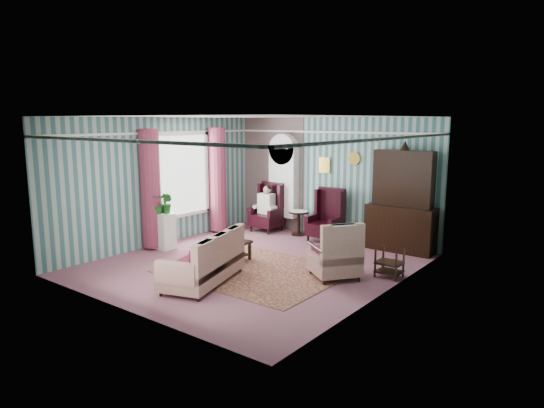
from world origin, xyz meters
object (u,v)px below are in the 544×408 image
Objects in this scene: sofa at (203,253)px; wingback_left at (266,207)px; coffee_table at (229,249)px; plant_stand at (162,231)px; floral_armchair at (335,252)px; wingback_right at (325,215)px; nest_table at (389,263)px; seated_woman at (266,209)px; dresser_hutch at (402,198)px; bookcase at (283,187)px; round_side_table at (299,223)px.

wingback_left is at bearing 5.20° from sofa.
wingback_left reaches higher than sofa.
plant_stand is at bearing -171.15° from coffee_table.
wingback_left is 1.56× the size of plant_stand.
floral_armchair is at bearing 7.68° from plant_stand.
wingback_right reaches higher than nest_table.
seated_woman is at bearing 0.00° from wingback_left.
wingback_left is 2.87m from plant_stand.
wingback_left is 3.96m from floral_armchair.
plant_stand is 0.43× the size of sofa.
coffee_table is at bearing -132.83° from dresser_hutch.
nest_table is (2.32, -1.55, -0.35)m from wingback_right.
coffee_table is at bearing -76.20° from bookcase.
coffee_table is (-0.65, 1.38, -0.35)m from sofa.
dresser_hutch reaches higher than floral_armchair.
seated_woman is at bearing -122.66° from bookcase.
sofa is (-2.47, -2.30, 0.28)m from nest_table.
seated_woman is 1.24× the size of floral_armchair.
bookcase is 4.05m from floral_armchair.
round_side_table is at bearing -7.43° from sofa.
seated_woman is at bearing -175.59° from dresser_hutch.
floral_armchair is at bearing -54.91° from wingback_right.
dresser_hutch is at bearing 4.41° from seated_woman.
round_side_table is 4.07m from sofa.
wingback_right reaches higher than sofa.
bookcase is 2.35× the size of floral_armchair.
dresser_hutch reaches higher than plant_stand.
wingback_right reaches higher than plant_stand.
sofa is 2.37m from floral_armchair.
dresser_hutch is 4.58m from sofa.
round_side_table is at bearing 9.46° from wingback_left.
wingback_right reaches higher than round_side_table.
floral_armchair is 2.37m from coffee_table.
wingback_left reaches higher than seated_woman.
dresser_hutch is 1.86m from wingback_right.
wingback_left is 1.75m from wingback_right.
nest_table is 0.68× the size of plant_stand.
seated_woman is 1.97× the size of round_side_table.
plant_stand is 0.84× the size of floral_armchair.
bookcase is at bearing 86.18° from floral_armchair.
seated_woman is (0.00, 0.00, -0.04)m from wingback_left.
seated_woman reaches higher than nest_table.
round_side_table is (0.90, 0.15, -0.29)m from seated_woman.
dresser_hutch is 1.89× the size of wingback_left.
nest_table is 3.39m from sofa.
wingback_left is at bearing 180.00° from wingback_right.
floral_armchair is (-0.21, -2.47, -0.70)m from dresser_hutch.
nest_table is at bearing 16.57° from coffee_table.
wingback_left is 2.69m from coffee_table.
wingback_left is 4.17m from sofa.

